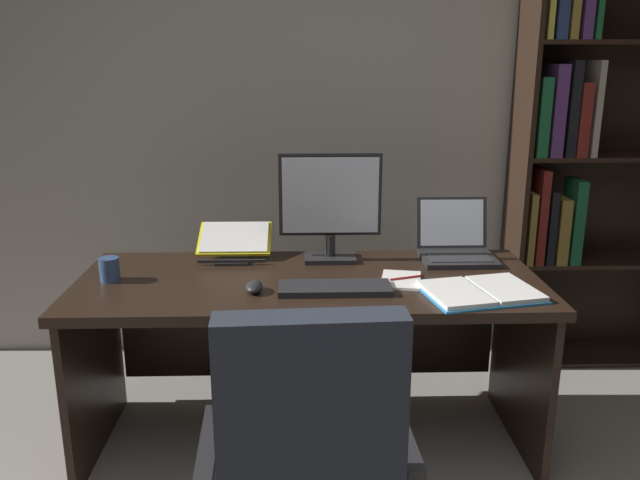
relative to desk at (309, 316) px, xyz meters
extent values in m
cube|color=#B2ADA3|center=(0.03, 0.93, 0.79)|extent=(5.00, 0.12, 2.67)
cube|color=black|center=(0.00, -0.08, 0.17)|extent=(1.83, 0.76, 0.04)
cube|color=black|center=(-0.88, -0.08, -0.19)|extent=(0.03, 0.70, 0.69)
cube|color=black|center=(0.88, -0.08, -0.19)|extent=(0.03, 0.70, 0.69)
cube|color=black|center=(0.00, 0.27, -0.16)|extent=(1.71, 0.03, 0.49)
cube|color=black|center=(1.07, 0.70, 0.56)|extent=(0.02, 0.31, 2.20)
cube|color=black|center=(1.55, 0.85, 0.56)|extent=(0.99, 0.01, 2.20)
cube|color=black|center=(1.55, 0.70, -0.53)|extent=(0.94, 0.29, 0.02)
cube|color=gold|center=(1.13, 0.65, -0.30)|extent=(0.05, 0.21, 0.44)
cube|color=black|center=(1.19, 0.66, -0.35)|extent=(0.04, 0.22, 0.34)
cube|color=#195633|center=(1.26, 0.67, -0.35)|extent=(0.05, 0.24, 0.34)
cube|color=black|center=(1.55, 0.70, 0.02)|extent=(0.94, 0.29, 0.02)
cube|color=olive|center=(1.12, 0.64, 0.21)|extent=(0.03, 0.19, 0.36)
cube|color=maroon|center=(1.17, 0.66, 0.27)|extent=(0.04, 0.22, 0.48)
cube|color=black|center=(1.22, 0.64, 0.21)|extent=(0.04, 0.19, 0.37)
cube|color=olive|center=(1.28, 0.67, 0.19)|extent=(0.06, 0.25, 0.33)
cube|color=#195633|center=(1.35, 0.64, 0.24)|extent=(0.05, 0.18, 0.43)
cube|color=black|center=(1.55, 0.70, 0.56)|extent=(0.94, 0.29, 0.02)
cube|color=#195633|center=(1.13, 0.65, 0.76)|extent=(0.05, 0.19, 0.38)
cube|color=#512D66|center=(1.20, 0.65, 0.79)|extent=(0.06, 0.21, 0.44)
cube|color=black|center=(1.27, 0.67, 0.80)|extent=(0.05, 0.23, 0.45)
cube|color=maroon|center=(1.32, 0.64, 0.75)|extent=(0.05, 0.18, 0.35)
cube|color=gray|center=(1.38, 0.64, 0.80)|extent=(0.03, 0.18, 0.45)
cube|color=black|center=(1.55, 0.70, 1.11)|extent=(0.94, 0.29, 0.02)
cube|color=#512D66|center=(1.29, 0.65, 1.27)|extent=(0.05, 0.21, 0.30)
cube|color=#195633|center=(1.34, 0.65, 1.28)|extent=(0.03, 0.21, 0.31)
cube|color=#232833|center=(-0.02, -0.86, -0.16)|extent=(0.52, 0.50, 0.07)
cube|color=#232833|center=(-0.01, -1.06, 0.16)|extent=(0.48, 0.12, 0.56)
cube|color=#232326|center=(-0.30, -0.87, -0.03)|extent=(0.07, 0.39, 0.04)
cube|color=#232326|center=(0.26, -0.85, -0.03)|extent=(0.07, 0.39, 0.04)
cube|color=#232326|center=(0.09, 0.17, 0.20)|extent=(0.22, 0.16, 0.02)
cylinder|color=#232326|center=(0.09, 0.17, 0.26)|extent=(0.04, 0.04, 0.09)
cube|color=#232326|center=(0.09, 0.18, 0.48)|extent=(0.43, 0.02, 0.35)
cube|color=silver|center=(0.09, 0.16, 0.48)|extent=(0.40, 0.00, 0.32)
cube|color=#232326|center=(0.64, 0.13, 0.20)|extent=(0.31, 0.24, 0.02)
cube|color=#2D2D30|center=(0.64, 0.11, 0.22)|extent=(0.27, 0.13, 0.00)
cube|color=#232326|center=(0.64, 0.28, 0.33)|extent=(0.31, 0.06, 0.22)
cube|color=silver|center=(0.64, 0.27, 0.33)|extent=(0.28, 0.05, 0.20)
cube|color=#232326|center=(0.09, -0.23, 0.20)|extent=(0.42, 0.15, 0.02)
ellipsoid|color=#232326|center=(-0.21, -0.23, 0.21)|extent=(0.06, 0.10, 0.04)
cube|color=#232326|center=(-0.32, 0.15, 0.20)|extent=(0.14, 0.12, 0.01)
cube|color=#232326|center=(-0.32, 0.10, 0.21)|extent=(0.29, 0.01, 0.01)
cube|color=yellow|center=(-0.32, 0.25, 0.27)|extent=(0.32, 0.21, 0.10)
cube|color=white|center=(-0.32, 0.25, 0.28)|extent=(0.29, 0.19, 0.09)
cube|color=#2D84C6|center=(0.53, -0.30, 0.20)|extent=(0.26, 0.34, 0.01)
cube|color=#2D84C6|center=(0.73, -0.26, 0.20)|extent=(0.26, 0.34, 0.01)
cube|color=white|center=(0.53, -0.30, 0.21)|extent=(0.24, 0.32, 0.02)
cube|color=white|center=(0.73, -0.26, 0.21)|extent=(0.24, 0.32, 0.02)
cylinder|color=#B7B7BC|center=(0.63, -0.28, 0.20)|extent=(0.07, 0.27, 0.02)
cube|color=white|center=(0.36, -0.12, 0.20)|extent=(0.19, 0.24, 0.01)
cylinder|color=maroon|center=(0.38, -0.12, 0.21)|extent=(0.14, 0.05, 0.01)
cylinder|color=#334C7A|center=(-0.78, -0.08, 0.24)|extent=(0.08, 0.08, 0.09)
camera|label=1|loc=(-0.03, -2.47, 1.02)|focal=35.90mm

